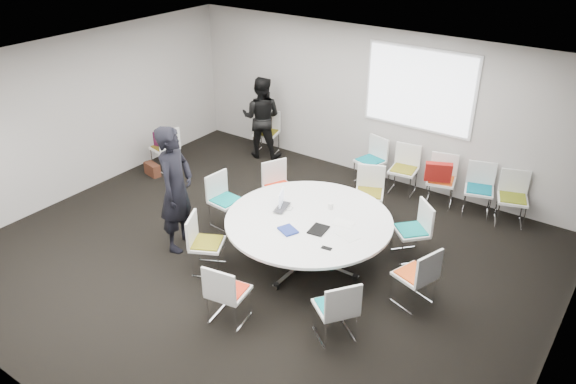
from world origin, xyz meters
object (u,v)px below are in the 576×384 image
Objects in this scene: chair_ring_b at (411,241)px; chair_ring_h at (335,319)px; laptop at (285,208)px; chair_ring_f at (207,254)px; chair_ring_d at (280,197)px; chair_person_back at (267,141)px; chair_back_c at (440,189)px; chair_ring_g at (229,303)px; brown_bag at (152,169)px; chair_ring_a at (414,286)px; person_main at (176,189)px; chair_spare_left at (166,156)px; chair_back_a at (370,169)px; chair_ring_e at (226,210)px; chair_back_d at (477,199)px; chair_back_b at (403,178)px; chair_back_e at (511,208)px; cup at (331,206)px; chair_ring_c at (368,203)px; person_back at (261,117)px; maroon_bag at (164,140)px.

chair_ring_b is 1.00× the size of chair_ring_h.
chair_ring_h is 2.03m from laptop.
chair_ring_b is 1.00× the size of chair_ring_f.
chair_person_back is (-1.68, 1.85, 0.00)m from chair_ring_d.
chair_ring_b is 1.84m from chair_back_c.
chair_ring_d and chair_person_back have the same top height.
chair_ring_g is 1.79m from laptop.
laptop reaches higher than brown_bag.
chair_ring_d is 1.00× the size of chair_person_back.
chair_ring_a reaches higher than laptop.
person_main is (1.05, -3.58, 0.71)m from chair_person_back.
chair_ring_h and chair_person_back have the same top height.
chair_ring_d is 2.82m from chair_spare_left.
chair_ring_b is at bearing 147.68° from chair_back_a.
chair_back_d is at bearing 135.48° from chair_ring_e.
brown_bag is at bearing -146.76° from chair_ring_f.
chair_ring_d is at bearing 157.15° from chair_ring_e.
chair_ring_g is 1.00× the size of chair_person_back.
chair_ring_a is 1.10m from chair_ring_b.
chair_back_a is at bearing -14.13° from chair_back_c.
chair_ring_e and chair_back_b have the same top height.
chair_ring_g is 5.02m from chair_back_e.
chair_ring_g is at bearing -30.72° from brown_bag.
chair_back_a is at bearing 58.47° from chair_ring_h.
chair_spare_left is (-4.94, -1.76, 0.00)m from chair_back_c.
chair_ring_a is 1.70m from cup.
chair_back_a is 3.98m from chair_spare_left.
chair_ring_b and chair_ring_g have the same top height.
chair_back_e is at bearing -172.72° from chair_ring_c.
cup is at bearing 94.59° from chair_ring_d.
chair_back_e is at bearing 54.17° from chair_ring_g.
chair_person_back is 3.74m from laptop.
chair_back_c is at bearing 23.14° from brown_bag.
chair_back_e is (1.91, 0.03, 0.00)m from chair_back_b.
chair_person_back is 0.53× the size of person_back.
chair_ring_g is 4.58m from chair_back_c.
chair_ring_f is 4.24m from chair_person_back.
chair_ring_a and chair_back_a have the same top height.
chair_back_e is (2.20, 4.51, 0.00)m from chair_ring_g.
brown_bag is (-5.61, -2.15, -0.16)m from chair_back_d.
chair_back_c is at bearing -38.65° from laptop.
chair_person_back is 0.59m from person_back.
chair_back_c is 2.20× the size of maroon_bag.
chair_back_d is 1.00× the size of chair_person_back.
person_main is at bearing 91.77° from chair_person_back.
cup is 0.22× the size of maroon_bag.
chair_back_a reaches higher than laptop.
chair_back_a is 0.66m from chair_back_b.
person_main is 4.91× the size of maroon_bag.
chair_back_a is at bearing -51.99° from chair_spare_left.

